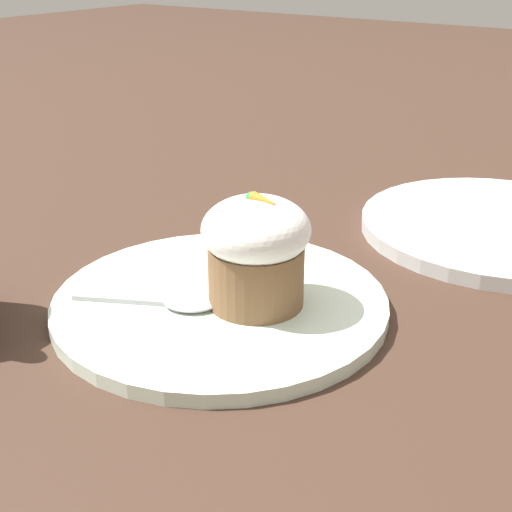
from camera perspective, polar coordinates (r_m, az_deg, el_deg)
The scene contains 5 objects.
ground_plane at distance 0.56m, azimuth -2.85°, elevation -4.29°, with size 4.00×4.00×0.00m, color #3D281E.
dessert_plate at distance 0.56m, azimuth -2.86°, elevation -3.78°, with size 0.26×0.26×0.01m.
carrot_cake at distance 0.52m, azimuth 0.00°, elevation 0.53°, with size 0.08×0.08×0.09m.
spoon at distance 0.54m, azimuth -6.51°, elevation -3.58°, with size 0.11×0.07×0.01m.
side_plate at distance 0.74m, azimuth 18.95°, elevation 2.22°, with size 0.27×0.27×0.01m.
Camera 1 is at (0.31, -0.38, 0.27)m, focal length 50.00 mm.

